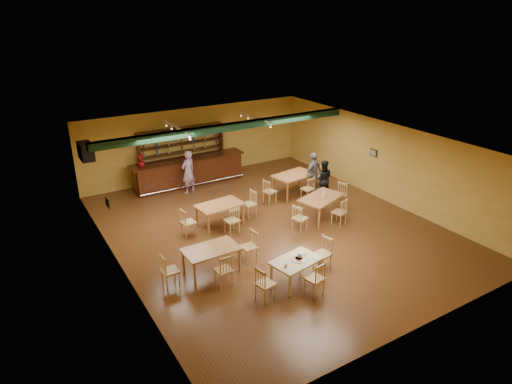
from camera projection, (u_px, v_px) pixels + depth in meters
floor at (271, 228)px, 14.99m from camera, size 12.00×12.00×0.00m
ceiling_beam at (230, 127)px, 16.11m from camera, size 10.00×0.30×0.25m
track_rail_left at (177, 128)px, 15.69m from camera, size 0.05×2.50×0.05m
track_rail_right at (255, 117)px, 17.22m from camera, size 0.05×2.50×0.05m
ac_unit at (86, 151)px, 15.12m from camera, size 0.34×0.70×0.48m
picture_left at (108, 202)px, 12.76m from camera, size 0.04×0.34×0.28m
picture_right at (374, 153)px, 17.11m from camera, size 0.04×0.34×0.28m
bar_counter at (189, 172)px, 18.49m from camera, size 4.81×0.85×1.13m
back_bar_hutch at (182, 154)px, 18.77m from camera, size 3.72×0.40×2.28m
poinsettia at (141, 160)px, 17.24m from camera, size 0.36×0.36×0.51m
dining_table_a at (220, 215)px, 15.06m from camera, size 1.61×1.06×0.77m
dining_table_b at (294, 184)px, 17.57m from camera, size 1.80×1.25×0.83m
dining_table_c at (211, 261)px, 12.33m from camera, size 1.53×0.93×0.76m
dining_table_d at (321, 208)px, 15.55m from camera, size 1.83×1.42×0.81m
near_table at (295, 271)px, 11.89m from camera, size 1.43×1.06×0.70m
pizza_tray at (299, 259)px, 11.80m from camera, size 0.42×0.42×0.01m
parmesan_shaker at (286, 265)px, 11.42m from camera, size 0.09×0.09×0.11m
napkin_stack at (302, 253)px, 12.05m from camera, size 0.24×0.21×0.03m
pizza_server at (302, 256)px, 11.89m from camera, size 0.33×0.13×0.00m
side_plate at (316, 258)px, 11.85m from camera, size 0.26×0.26×0.01m
patron_bar at (188, 172)px, 17.55m from camera, size 0.74×0.61×1.73m
patron_right_a at (323, 179)px, 17.19m from camera, size 0.91×0.87×1.49m
patron_right_b at (313, 173)px, 17.54m from camera, size 1.05×0.70×1.66m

